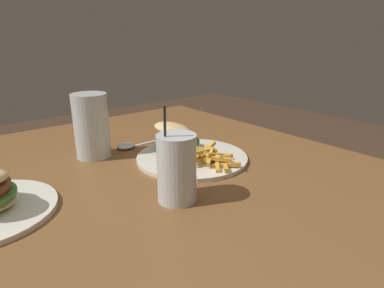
# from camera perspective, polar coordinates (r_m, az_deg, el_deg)

# --- Properties ---
(dining_table) EXTENTS (1.32, 1.23, 0.76)m
(dining_table) POSITION_cam_1_polar(r_m,az_deg,el_deg) (0.74, -9.42, -18.93)
(dining_table) COLOR brown
(dining_table) RESTS_ON ground_plane
(meal_plate_near) EXTENTS (0.29, 0.29, 0.10)m
(meal_plate_near) POSITION_cam_1_polar(r_m,az_deg,el_deg) (0.85, -1.23, -0.65)
(meal_plate_near) COLOR silver
(meal_plate_near) RESTS_ON dining_table
(beer_glass) EXTENTS (0.09, 0.09, 0.17)m
(beer_glass) POSITION_cam_1_polar(r_m,az_deg,el_deg) (0.89, -17.40, 2.68)
(beer_glass) COLOR silver
(beer_glass) RESTS_ON dining_table
(juice_glass) EXTENTS (0.08, 0.08, 0.19)m
(juice_glass) POSITION_cam_1_polar(r_m,az_deg,el_deg) (0.62, -2.73, -4.71)
(juice_glass) COLOR silver
(juice_glass) RESTS_ON dining_table
(spoon) EXTENTS (0.04, 0.17, 0.02)m
(spoon) POSITION_cam_1_polar(r_m,az_deg,el_deg) (0.95, -11.25, -0.29)
(spoon) COLOR silver
(spoon) RESTS_ON dining_table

